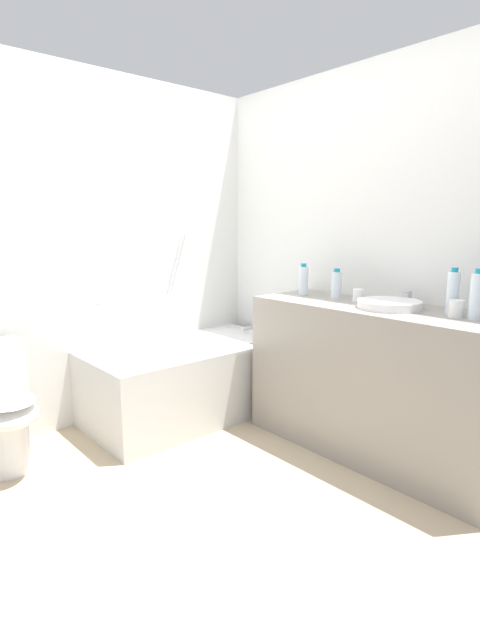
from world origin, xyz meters
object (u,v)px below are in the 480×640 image
at_px(drinking_glass_0, 456,309).
at_px(drinking_glass_1, 358,296).
at_px(water_bottle_0, 453,293).
at_px(sink_basin, 389,304).
at_px(sink_faucet, 409,298).
at_px(water_bottle_2, 303,280).
at_px(water_bottle_1, 336,285).
at_px(bathtub, 189,378).
at_px(water_bottle_4, 477,296).
at_px(toilet, 0,407).

xyz_separation_m(drinking_glass_0, drinking_glass_1, (0.04, 0.61, -0.00)).
bearing_deg(water_bottle_0, drinking_glass_1, 92.76).
distance_m(sink_basin, sink_faucet, 0.21).
bearing_deg(water_bottle_2, sink_faucet, -75.51).
bearing_deg(sink_basin, water_bottle_1, 79.81).
bearing_deg(water_bottle_0, water_bottle_1, 90.60).
distance_m(bathtub, drinking_glass_0, 1.84).
bearing_deg(drinking_glass_1, water_bottle_4, -91.40).
xyz_separation_m(water_bottle_2, drinking_glass_0, (-0.01, -1.04, -0.05)).
distance_m(sink_faucet, drinking_glass_0, 0.41).
xyz_separation_m(bathtub, water_bottle_1, (0.57, -0.84, 0.70)).
distance_m(water_bottle_0, water_bottle_2, 0.98).
distance_m(water_bottle_2, drinking_glass_1, 0.43).
bearing_deg(drinking_glass_1, water_bottle_0, -87.24).
bearing_deg(bathtub, water_bottle_0, -69.86).
bearing_deg(water_bottle_2, water_bottle_1, -79.79).
height_order(sink_faucet, water_bottle_1, water_bottle_1).
bearing_deg(sink_faucet, drinking_glass_1, 121.00).
height_order(sink_faucet, drinking_glass_0, same).
height_order(water_bottle_2, drinking_glass_1, water_bottle_2).
bearing_deg(water_bottle_4, sink_basin, 95.16).
xyz_separation_m(water_bottle_0, water_bottle_1, (-0.01, 0.74, -0.03)).
bearing_deg(drinking_glass_1, drinking_glass_0, -93.35).
relative_size(bathtub, sink_basin, 4.07).
relative_size(bathtub, water_bottle_4, 5.69).
relative_size(bathtub, water_bottle_1, 7.51).
xyz_separation_m(toilet, sink_faucet, (1.93, -1.32, 0.57)).
xyz_separation_m(water_bottle_1, water_bottle_4, (-0.04, -0.88, 0.03)).
relative_size(toilet, sink_basin, 2.06).
xyz_separation_m(sink_basin, water_bottle_2, (0.03, 0.67, 0.08)).
distance_m(bathtub, water_bottle_2, 1.07).
bearing_deg(toilet, water_bottle_2, 66.23).
bearing_deg(sink_basin, toilet, 142.56).
height_order(water_bottle_2, water_bottle_4, water_bottle_4).
relative_size(water_bottle_0, water_bottle_2, 1.16).
bearing_deg(drinking_glass_1, water_bottle_2, 93.28).
height_order(sink_faucet, water_bottle_4, water_bottle_4).
distance_m(water_bottle_1, water_bottle_4, 0.88).
relative_size(sink_faucet, drinking_glass_0, 1.74).
bearing_deg(water_bottle_0, water_bottle_4, -107.31).
bearing_deg(water_bottle_0, bathtub, 110.14).
bearing_deg(bathtub, toilet, 177.55).
distance_m(water_bottle_0, water_bottle_4, 0.15).
relative_size(drinking_glass_0, drinking_glass_1, 1.11).
height_order(bathtub, water_bottle_0, bathtub).
distance_m(toilet, water_bottle_4, 2.59).
xyz_separation_m(water_bottle_0, drinking_glass_0, (-0.06, -0.05, -0.07)).
height_order(water_bottle_1, drinking_glass_1, water_bottle_1).
distance_m(bathtub, water_bottle_0, 1.83).
height_order(bathtub, toilet, bathtub).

